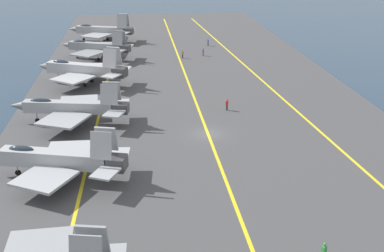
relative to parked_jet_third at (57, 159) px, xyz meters
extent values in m
plane|color=#23384C|center=(10.19, -17.41, -2.66)|extent=(2000.00, 2000.00, 0.00)
cube|color=#424244|center=(10.19, -17.41, -2.46)|extent=(199.73, 53.09, 0.40)
cube|color=yellow|center=(10.19, -32.01, -2.26)|extent=(179.35, 12.85, 0.01)
cube|color=yellow|center=(10.19, -17.41, -2.26)|extent=(179.76, 0.36, 0.01)
cube|color=yellow|center=(10.19, -2.81, -2.26)|extent=(179.72, 4.37, 0.01)
cube|color=gray|center=(-14.79, -0.61, -0.49)|extent=(5.21, 5.13, 0.28)
cube|color=gray|center=(-18.28, -5.17, 2.31)|extent=(1.32, 2.30, 2.84)
cube|color=#9EA3A8|center=(0.10, 0.36, 0.01)|extent=(4.67, 11.50, 1.69)
cube|color=#38383A|center=(-1.71, -6.21, 0.01)|extent=(2.37, 2.31, 1.44)
ellipsoid|color=#232D38|center=(1.02, 3.71, 0.81)|extent=(1.64, 2.93, 0.93)
cube|color=#9EA3A8|center=(-3.17, 0.85, -0.54)|extent=(6.68, 6.71, 0.28)
cube|color=#9EA3A8|center=(3.16, -0.89, -0.54)|extent=(5.00, 5.07, 0.28)
cube|color=#9EA3A8|center=(-2.24, -4.78, 2.27)|extent=(1.42, 2.32, 2.79)
cube|color=#9EA3A8|center=(-0.53, -5.26, 2.27)|extent=(1.42, 2.32, 2.79)
cube|color=#9EA3A8|center=(-3.75, -5.17, 0.01)|extent=(3.46, 3.16, 0.20)
cube|color=#9EA3A8|center=(0.58, -6.36, 0.01)|extent=(2.99, 2.42, 0.20)
cylinder|color=#B2B2B7|center=(1.23, 4.46, -1.55)|extent=(0.16, 0.16, 1.43)
cylinder|color=black|center=(1.23, 4.46, -1.96)|extent=(0.37, 0.64, 0.60)
cylinder|color=#B2B2B7|center=(-1.35, -0.45, -1.55)|extent=(0.16, 0.16, 1.43)
cylinder|color=black|center=(-1.35, -0.45, -1.96)|extent=(0.37, 0.64, 0.60)
cylinder|color=#B2B2B7|center=(0.93, -1.08, -1.55)|extent=(0.16, 0.16, 1.43)
cylinder|color=black|center=(0.93, -1.08, -1.96)|extent=(0.37, 0.64, 0.60)
cube|color=#93999E|center=(16.06, 0.75, 0.09)|extent=(3.72, 12.20, 1.53)
cone|color=#5B5E60|center=(17.35, 7.67, 0.09)|extent=(1.85, 2.52, 1.45)
cube|color=#38383A|center=(14.74, -6.33, 0.09)|extent=(2.09, 2.25, 1.30)
ellipsoid|color=#232D38|center=(16.73, 4.37, 0.82)|extent=(1.37, 3.05, 0.84)
cube|color=#93999E|center=(12.59, 0.98, -0.41)|extent=(7.06, 7.00, 0.28)
cube|color=#93999E|center=(19.37, -0.28, -0.41)|extent=(5.67, 5.55, 0.28)
cube|color=#93999E|center=(14.19, -4.90, 2.23)|extent=(1.27, 2.41, 2.72)
cube|color=#93999E|center=(15.77, -5.19, 2.23)|extent=(1.27, 2.41, 2.72)
cube|color=#93999E|center=(12.70, -5.46, 0.09)|extent=(3.43, 3.13, 0.20)
cube|color=#93999E|center=(16.96, -6.25, 0.09)|extent=(2.82, 2.32, 0.20)
cylinder|color=#B2B2B7|center=(16.88, 5.18, -1.47)|extent=(0.16, 0.16, 1.59)
cylinder|color=black|center=(16.88, 5.18, -1.96)|extent=(0.33, 0.63, 0.60)
cylinder|color=#B2B2B7|center=(14.78, -0.26, -1.47)|extent=(0.16, 0.16, 1.59)
cylinder|color=black|center=(14.78, -0.26, -1.96)|extent=(0.33, 0.63, 0.60)
cylinder|color=#B2B2B7|center=(16.89, -0.65, -1.47)|extent=(0.16, 0.16, 1.59)
cylinder|color=black|center=(16.89, -0.65, -1.96)|extent=(0.33, 0.63, 0.60)
cube|color=#A8AAAF|center=(34.50, 0.81, 0.37)|extent=(6.44, 11.94, 1.83)
cone|color=#5B5E60|center=(37.26, 7.33, 0.37)|extent=(2.50, 2.80, 1.74)
cube|color=#38383A|center=(31.67, -5.87, 0.37)|extent=(2.71, 2.64, 1.56)
ellipsoid|color=#232D38|center=(35.94, 4.22, 1.24)|extent=(2.08, 3.12, 1.01)
cube|color=#A8AAAF|center=(31.02, 1.83, -0.22)|extent=(7.46, 7.44, 0.28)
cube|color=#A8AAAF|center=(37.65, -0.98, -0.22)|extent=(6.12, 6.04, 0.28)
cube|color=#A8AAAF|center=(31.30, -4.28, 2.86)|extent=(1.78, 2.50, 3.10)
cube|color=#A8AAAF|center=(33.07, -5.03, 2.86)|extent=(1.78, 2.50, 3.10)
cube|color=#A8AAAF|center=(29.73, -4.51, 0.37)|extent=(3.60, 3.46, 0.20)
cube|color=#A8AAAF|center=(34.00, -6.32, 0.37)|extent=(3.25, 2.88, 0.20)
cylinder|color=#B2B2B7|center=(36.26, 4.98, -1.40)|extent=(0.16, 0.16, 1.72)
cylinder|color=black|center=(36.26, 4.98, -1.96)|extent=(0.44, 0.64, 0.60)
cylinder|color=#B2B2B7|center=(32.84, 0.17, -1.40)|extent=(0.16, 0.16, 1.72)
cylinder|color=black|center=(32.84, 0.17, -1.96)|extent=(0.44, 0.64, 0.60)
cylinder|color=#B2B2B7|center=(35.20, -0.83, -1.40)|extent=(0.16, 0.16, 1.72)
cylinder|color=black|center=(35.20, -0.83, -1.96)|extent=(0.44, 0.64, 0.60)
cube|color=gray|center=(52.08, -0.33, 0.33)|extent=(5.69, 10.98, 1.60)
cone|color=#5B5E60|center=(54.53, 5.71, 0.33)|extent=(2.20, 2.53, 1.52)
cube|color=#38383A|center=(49.57, -6.50, 0.33)|extent=(2.39, 2.37, 1.36)
ellipsoid|color=#232D38|center=(53.36, 2.83, 1.09)|extent=(1.84, 2.86, 0.88)
cube|color=gray|center=(48.52, 0.71, -0.19)|extent=(7.51, 7.31, 0.28)
cube|color=gray|center=(55.35, -2.06, -0.19)|extent=(6.39, 5.61, 0.28)
cube|color=gray|center=(49.25, -5.06, 2.43)|extent=(1.56, 2.27, 2.59)
cube|color=gray|center=(50.81, -5.69, 2.43)|extent=(1.56, 2.27, 2.59)
cube|color=gray|center=(47.71, -5.25, 0.33)|extent=(3.50, 3.28, 0.20)
cube|color=gray|center=(51.78, -6.90, 0.33)|extent=(3.18, 2.66, 0.20)
cylinder|color=#B2B2B7|center=(53.64, 3.53, -1.37)|extent=(0.16, 0.16, 1.79)
cylinder|color=black|center=(53.64, 3.53, -1.96)|extent=(0.43, 0.64, 0.60)
cylinder|color=#B2B2B7|center=(50.61, -0.96, -1.37)|extent=(0.16, 0.16, 1.79)
cylinder|color=black|center=(50.61, -0.96, -1.96)|extent=(0.43, 0.64, 0.60)
cylinder|color=#B2B2B7|center=(52.69, -1.80, -1.37)|extent=(0.16, 0.16, 1.79)
cylinder|color=black|center=(52.69, -1.80, -1.96)|extent=(0.43, 0.64, 0.60)
cube|color=#93999E|center=(69.57, -0.43, 0.41)|extent=(5.14, 11.77, 1.66)
cone|color=#5B5E60|center=(71.63, 6.12, 0.41)|extent=(2.18, 2.61, 1.58)
cube|color=#38383A|center=(67.45, -7.14, 0.41)|extent=(2.40, 2.40, 1.41)
ellipsoid|color=#232D38|center=(70.65, 2.99, 1.20)|extent=(1.74, 3.02, 0.91)
cube|color=#93999E|center=(65.96, 0.28, -0.13)|extent=(7.49, 7.31, 0.28)
cube|color=#93999E|center=(72.93, -1.92, -0.13)|extent=(5.95, 5.45, 0.28)
cube|color=#93999E|center=(67.00, -5.66, 2.82)|extent=(1.59, 2.42, 3.11)
cube|color=#93999E|center=(68.67, -6.18, 2.82)|extent=(1.59, 2.42, 3.11)
cube|color=#93999E|center=(65.47, -6.01, 0.41)|extent=(3.52, 3.28, 0.20)
cube|color=#93999E|center=(69.72, -7.35, 0.41)|extent=(3.07, 2.58, 0.20)
cylinder|color=#B2B2B7|center=(70.89, 3.75, -1.34)|extent=(0.16, 0.16, 1.84)
cylinder|color=black|center=(70.89, 3.75, -1.96)|extent=(0.39, 0.64, 0.60)
cylinder|color=#B2B2B7|center=(68.09, -1.23, -1.34)|extent=(0.16, 0.16, 1.84)
cylinder|color=black|center=(68.09, -1.23, -1.96)|extent=(0.39, 0.64, 0.60)
cylinder|color=#B2B2B7|center=(70.32, -1.93, -1.34)|extent=(0.16, 0.16, 1.84)
cylinder|color=black|center=(70.32, -1.93, -1.96)|extent=(0.39, 0.64, 0.60)
cylinder|color=#232328|center=(61.72, -25.11, -1.85)|extent=(0.24, 0.24, 0.82)
cube|color=#284CB2|center=(61.72, -25.11, -1.14)|extent=(0.41, 0.30, 0.61)
sphere|color=tan|center=(61.72, -25.11, -0.70)|extent=(0.22, 0.22, 0.22)
sphere|color=#284CB2|center=(61.72, -25.11, -0.64)|extent=(0.24, 0.24, 0.24)
cylinder|color=#232328|center=(50.65, -18.12, -1.83)|extent=(0.24, 0.24, 0.85)
cube|color=brown|center=(50.65, -18.12, -1.13)|extent=(0.46, 0.42, 0.56)
sphere|color=#9E7051|center=(50.65, -18.12, -0.72)|extent=(0.22, 0.22, 0.22)
sphere|color=brown|center=(50.65, -18.12, -0.66)|extent=(0.24, 0.24, 0.24)
cube|color=green|center=(-16.57, -22.63, -1.15)|extent=(0.43, 0.46, 0.53)
sphere|color=#9E7051|center=(-16.57, -22.63, -0.75)|extent=(0.22, 0.22, 0.22)
sphere|color=green|center=(-16.57, -22.63, -0.69)|extent=(0.24, 0.24, 0.24)
cylinder|color=#232328|center=(18.65, -21.47, -1.84)|extent=(0.24, 0.24, 0.84)
cube|color=red|center=(18.65, -21.47, -1.12)|extent=(0.46, 0.42, 0.60)
sphere|color=beige|center=(18.65, -21.47, -0.69)|extent=(0.22, 0.22, 0.22)
sphere|color=red|center=(18.65, -21.47, -0.63)|extent=(0.24, 0.24, 0.24)
cylinder|color=#4C473D|center=(52.24, -22.66, -1.86)|extent=(0.24, 0.24, 0.81)
cube|color=purple|center=(52.24, -22.66, -1.18)|extent=(0.44, 0.35, 0.54)
sphere|color=tan|center=(52.24, -22.66, -0.78)|extent=(0.22, 0.22, 0.22)
sphere|color=purple|center=(52.24, -22.66, -0.72)|extent=(0.24, 0.24, 0.24)
camera|label=1|loc=(-46.41, -8.68, 21.85)|focal=45.00mm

